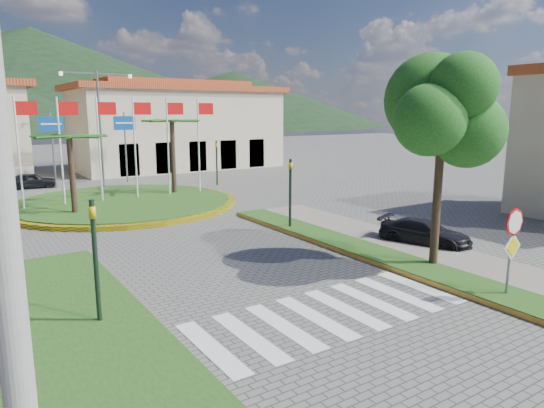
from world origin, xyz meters
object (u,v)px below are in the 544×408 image
car_dark_a (31,181)px  car_dark_b (119,167)px  stop_sign (513,238)px  car_side_right (425,233)px  roundabout_island (123,202)px  deciduous_tree (443,114)px

car_dark_a → car_dark_b: car_dark_b is taller
car_dark_a → car_dark_b: size_ratio=0.95×
stop_sign → car_dark_b: 34.87m
car_dark_b → car_side_right: bearing=171.1°
roundabout_island → car_dark_a: (-3.46, 9.66, 0.37)m
deciduous_tree → car_dark_a: bearing=108.6°
roundabout_island → car_dark_a: bearing=109.7°
stop_sign → car_side_right: (2.60, 5.04, -1.27)m
deciduous_tree → car_dark_a: (-8.96, 26.66, -4.63)m
stop_sign → car_side_right: 5.81m
roundabout_island → car_dark_a: roundabout_island is taller
deciduous_tree → car_side_right: size_ratio=1.89×
stop_sign → deciduous_tree: size_ratio=0.39×
roundabout_island → deciduous_tree: (5.50, -17.00, 5.00)m
roundabout_island → deciduous_tree: deciduous_tree is taller
roundabout_island → stop_sign: 20.69m
roundabout_island → deciduous_tree: size_ratio=1.87×
roundabout_island → car_dark_b: bearing=74.7°
car_side_right → car_dark_b: bearing=76.7°
deciduous_tree → car_dark_b: bearing=92.6°
deciduous_tree → car_side_right: bearing=45.0°
roundabout_island → car_side_right: 16.77m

